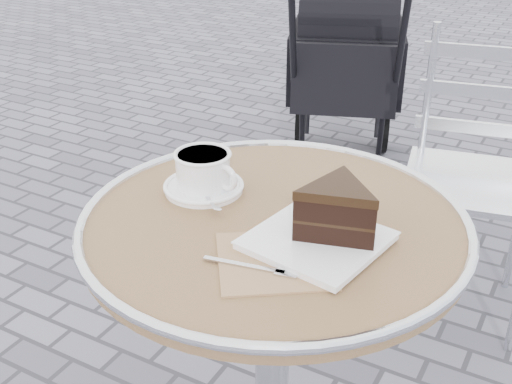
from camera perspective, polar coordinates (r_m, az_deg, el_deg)
The scene contains 5 objects.
cafe_table at distance 1.26m, azimuth 1.54°, elevation -8.87°, with size 0.72×0.72×0.74m.
cappuccino_set at distance 1.26m, azimuth -4.65°, elevation 1.59°, with size 0.16×0.16×0.08m.
cake_plate_set at distance 1.08m, azimuth 6.68°, elevation -2.27°, with size 0.29×0.33×0.11m.
bistro_chair at distance 2.07m, azimuth 19.18°, elevation 4.16°, with size 0.47×0.47×0.89m.
baby_stroller at distance 2.94m, azimuth 7.93°, elevation 10.38°, with size 0.76×1.08×1.03m.
Camera 1 is at (0.46, -0.91, 1.31)m, focal length 45.00 mm.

